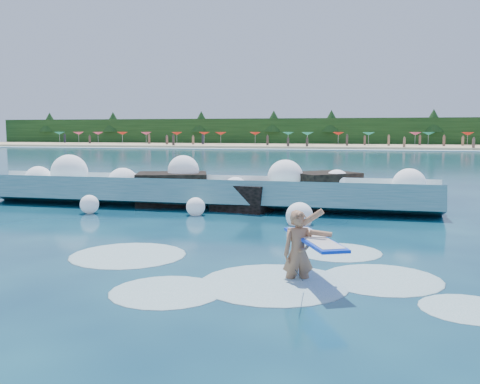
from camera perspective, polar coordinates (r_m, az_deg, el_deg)
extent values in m
plane|color=#082742|center=(12.66, -8.86, -6.23)|extent=(200.00, 200.00, 0.00)
cube|color=tan|center=(89.53, 10.93, 4.81)|extent=(140.00, 20.00, 0.40)
cube|color=silver|center=(78.56, 10.49, 4.47)|extent=(140.00, 5.00, 0.08)
cube|color=black|center=(99.48, 11.28, 6.30)|extent=(140.00, 4.00, 5.00)
cube|color=teal|center=(19.64, -4.17, -0.37)|extent=(16.68, 2.54, 1.39)
cube|color=silver|center=(20.35, -3.47, 1.06)|extent=(16.68, 1.18, 0.65)
cube|color=black|center=(20.45, -7.26, 0.07)|extent=(3.09, 2.68, 1.41)
cube|color=black|center=(18.81, 0.41, -0.78)|extent=(2.25, 1.92, 1.08)
cube|color=black|center=(19.54, 8.97, -0.13)|extent=(2.77, 2.74, 1.52)
imported|color=#A5704D|center=(9.96, 6.25, -6.56)|extent=(0.69, 0.57, 1.61)
cube|color=#0D3BED|center=(9.92, 7.92, -5.00)|extent=(1.40, 2.21, 0.06)
cube|color=white|center=(9.92, 7.92, -4.93)|extent=(1.24, 2.00, 0.06)
cylinder|color=black|center=(8.81, 6.35, -8.87)|extent=(0.01, 0.91, 0.43)
sphere|color=white|center=(22.75, -20.69, 1.22)|extent=(1.09, 1.09, 1.09)
sphere|color=white|center=(21.99, -17.73, 1.97)|extent=(1.43, 1.43, 1.43)
sphere|color=white|center=(20.90, -12.39, 0.91)|extent=(1.19, 1.19, 1.19)
sphere|color=white|center=(20.47, -6.06, 2.26)|extent=(1.19, 1.19, 1.19)
sphere|color=white|center=(18.92, -0.49, 0.26)|extent=(0.90, 0.90, 0.90)
sphere|color=white|center=(19.16, 4.86, 1.53)|extent=(1.29, 1.29, 1.29)
sphere|color=white|center=(19.25, 10.29, 0.99)|extent=(0.93, 0.93, 0.93)
sphere|color=white|center=(18.57, 17.59, 0.70)|extent=(1.12, 1.12, 1.12)
sphere|color=white|center=(18.72, -15.77, -1.27)|extent=(0.63, 0.63, 0.63)
sphere|color=white|center=(17.73, -4.76, -1.59)|extent=(0.63, 0.63, 0.63)
sphere|color=white|center=(16.03, 6.37, -2.56)|extent=(0.82, 0.82, 0.82)
ellipsoid|color=silver|center=(9.95, 3.66, -9.72)|extent=(2.80, 2.80, 0.14)
ellipsoid|color=silver|center=(9.54, -7.83, -10.49)|extent=(2.02, 2.02, 0.10)
ellipsoid|color=silver|center=(10.54, 14.87, -9.00)|extent=(2.29, 2.29, 0.11)
ellipsoid|color=silver|center=(12.34, -11.85, -6.62)|extent=(2.62, 2.62, 0.13)
ellipsoid|color=silver|center=(12.59, 10.45, -6.33)|extent=(2.00, 2.00, 0.10)
ellipsoid|color=silver|center=(9.31, 23.21, -11.40)|extent=(1.55, 1.55, 0.08)
cone|color=#158470|center=(109.95, -18.70, 5.96)|extent=(2.00, 2.00, 0.50)
cone|color=#C83B67|center=(106.15, -16.84, 6.02)|extent=(2.00, 2.00, 0.50)
cone|color=#C83B67|center=(103.79, -14.91, 6.07)|extent=(2.00, 2.00, 0.50)
cone|color=red|center=(102.14, -12.44, 6.13)|extent=(2.00, 2.00, 0.50)
cone|color=#C83B67|center=(98.86, -9.99, 6.18)|extent=(2.00, 2.00, 0.50)
cone|color=red|center=(96.30, -6.76, 6.22)|extent=(2.00, 2.00, 0.50)
cone|color=red|center=(98.12, -3.84, 6.26)|extent=(2.00, 2.00, 0.50)
cone|color=red|center=(92.96, -2.07, 6.25)|extent=(2.00, 2.00, 0.50)
cone|color=red|center=(93.82, 1.63, 6.26)|extent=(2.00, 2.00, 0.50)
cone|color=#158470|center=(94.49, 5.16, 6.24)|extent=(2.00, 2.00, 0.50)
cone|color=#158470|center=(89.79, 7.20, 6.19)|extent=(2.00, 2.00, 0.50)
cone|color=red|center=(93.00, 10.45, 6.15)|extent=(2.00, 2.00, 0.50)
cone|color=#158470|center=(89.82, 13.56, 6.06)|extent=(2.00, 2.00, 0.50)
cone|color=#C83B67|center=(92.78, 18.19, 5.93)|extent=(2.00, 2.00, 0.50)
cone|color=#158470|center=(94.03, 19.46, 5.89)|extent=(2.00, 2.00, 0.50)
cone|color=red|center=(93.73, 23.12, 5.73)|extent=(2.00, 2.00, 0.50)
cube|color=#3F332D|center=(85.01, 4.32, 5.50)|extent=(0.35, 0.22, 1.60)
cube|color=#3F332D|center=(91.85, -13.54, 5.39)|extent=(0.35, 0.22, 1.51)
cube|color=#8C664C|center=(99.75, -8.69, 5.58)|extent=(0.35, 0.22, 1.54)
cube|color=#262633|center=(91.29, 22.68, 5.07)|extent=(0.35, 0.22, 1.54)
cube|color=#3F332D|center=(89.43, -12.79, 5.17)|extent=(0.35, 0.22, 1.51)
cube|color=#262633|center=(90.59, 22.06, 5.08)|extent=(0.35, 0.22, 1.51)
cube|color=brown|center=(88.57, 17.15, 5.19)|extent=(0.35, 0.22, 1.35)
cube|color=#8C664C|center=(89.09, 3.02, 5.54)|extent=(0.35, 0.22, 1.54)
cube|color=brown|center=(93.75, 22.05, 5.08)|extent=(0.35, 0.22, 1.40)
cube|color=#8C664C|center=(83.57, 11.49, 5.34)|extent=(0.35, 0.22, 1.51)
cube|color=brown|center=(89.92, 22.33, 5.09)|extent=(0.35, 0.22, 1.60)
cube|color=#3F332D|center=(85.66, 11.34, 5.32)|extent=(0.35, 0.22, 1.35)
cube|color=#262633|center=(83.32, 10.66, 5.35)|extent=(0.35, 0.22, 1.50)
cube|color=brown|center=(86.56, 13.20, 5.29)|extent=(0.35, 0.22, 1.37)
cube|color=#3F332D|center=(87.01, 20.93, 5.07)|extent=(0.35, 0.22, 1.48)
cube|color=#8C664C|center=(88.08, 12.92, 5.37)|extent=(0.35, 0.22, 1.55)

